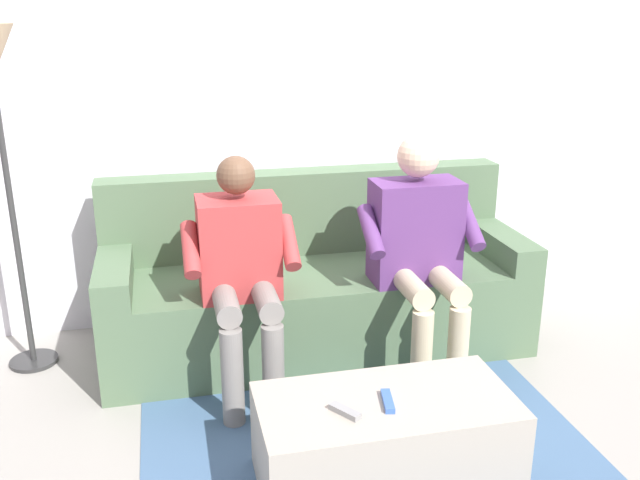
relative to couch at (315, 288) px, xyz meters
The scene contains 9 objects.
ground_plane 0.81m from the couch, 90.00° to the left, with size 8.00×8.00×0.00m, color gray.
back_wall 1.09m from the couch, 90.00° to the right, with size 5.01×0.06×2.59m, color silver.
couch is the anchor object (origin of this frame).
coffee_table 1.23m from the couch, 90.00° to the left, with size 0.97×0.49×0.36m.
person_left_seated 0.68m from the couch, 138.54° to the left, with size 0.58×0.55×1.19m.
person_right_seated 0.66m from the couch, 40.62° to the left, with size 0.52×0.58×1.12m.
remote_blue 1.25m from the couch, 89.77° to the left, with size 0.14×0.04×0.02m, color #3860B7.
remote_gray 1.29m from the couch, 82.10° to the left, with size 0.13×0.04×0.02m, color gray.
floor_rug 1.10m from the couch, 90.00° to the left, with size 1.86×1.72×0.01m, color #426084.
Camera 1 is at (0.76, 3.23, 1.76)m, focal length 38.93 mm.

